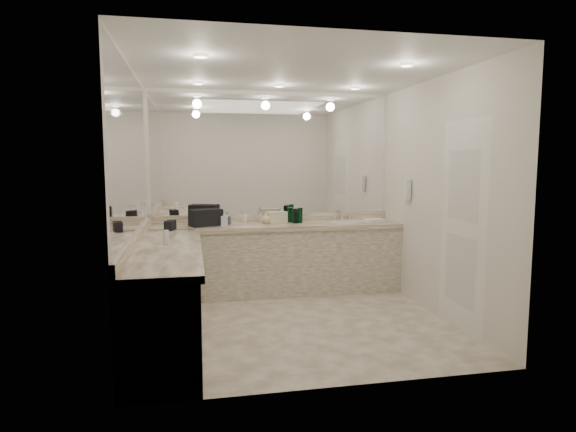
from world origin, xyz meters
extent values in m
plane|color=beige|center=(0.00, 0.00, 0.00)|extent=(3.20, 3.20, 0.00)
plane|color=white|center=(0.00, 0.00, 2.60)|extent=(3.20, 3.20, 0.00)
cube|color=silver|center=(0.00, 1.50, 1.30)|extent=(3.20, 0.02, 2.60)
cube|color=silver|center=(-1.60, 0.00, 1.30)|extent=(0.02, 3.00, 2.60)
cube|color=silver|center=(1.60, 0.00, 1.30)|extent=(0.02, 3.00, 2.60)
cube|color=beige|center=(0.00, 1.20, 0.42)|extent=(3.20, 0.60, 0.84)
cube|color=beige|center=(0.00, 1.19, 0.87)|extent=(3.20, 0.64, 0.06)
cube|color=beige|center=(-1.30, -0.30, 0.42)|extent=(0.60, 2.40, 0.84)
cube|color=beige|center=(-1.29, -0.30, 0.87)|extent=(0.64, 2.42, 0.06)
cube|color=beige|center=(0.00, 1.48, 0.95)|extent=(3.20, 0.04, 0.10)
cube|color=beige|center=(-1.58, 0.00, 0.95)|extent=(0.04, 3.00, 0.10)
cube|color=white|center=(0.00, 1.49, 1.77)|extent=(3.12, 0.01, 1.55)
cube|color=white|center=(-1.59, 0.00, 1.77)|extent=(0.01, 2.92, 1.55)
cylinder|color=white|center=(0.95, 1.20, 0.90)|extent=(0.44, 0.44, 0.03)
cube|color=silver|center=(0.95, 1.41, 0.97)|extent=(0.24, 0.16, 0.14)
cube|color=white|center=(1.56, 0.70, 1.35)|extent=(0.06, 0.10, 0.24)
cube|color=white|center=(1.59, -0.50, 1.05)|extent=(0.02, 0.82, 2.10)
cube|color=black|center=(-0.89, 1.16, 1.01)|extent=(0.43, 0.34, 0.21)
cube|color=black|center=(-1.30, 0.85, 0.95)|extent=(0.14, 0.22, 0.11)
cube|color=beige|center=(0.01, 1.26, 0.97)|extent=(0.29, 0.22, 0.15)
cube|color=white|center=(1.31, 1.14, 0.92)|extent=(0.27, 0.20, 0.04)
cylinder|color=white|center=(-1.30, -0.14, 0.97)|extent=(0.06, 0.06, 0.14)
imported|color=silver|center=(-0.80, 1.18, 1.00)|extent=(0.08, 0.08, 0.20)
imported|color=silver|center=(-0.66, 1.12, 0.99)|extent=(0.09, 0.09, 0.19)
imported|color=#E1BB83|center=(-0.12, 1.20, 0.98)|extent=(0.15, 0.15, 0.16)
cylinder|color=#0A4225|center=(0.26, 1.20, 0.99)|extent=(0.07, 0.07, 0.19)
cylinder|color=#0A4225|center=(0.22, 1.35, 1.00)|extent=(0.07, 0.07, 0.19)
cylinder|color=#0A4225|center=(0.32, 1.22, 1.00)|extent=(0.06, 0.06, 0.20)
cylinder|color=#0A4225|center=(0.25, 1.27, 0.99)|extent=(0.07, 0.07, 0.19)
cylinder|color=#E57F66|center=(-0.70, 1.29, 0.95)|extent=(0.04, 0.04, 0.10)
cylinder|color=white|center=(-0.38, 1.30, 0.97)|extent=(0.04, 0.04, 0.13)
cylinder|color=#3F3F4C|center=(-0.60, 1.24, 0.95)|extent=(0.05, 0.05, 0.10)
cylinder|color=white|center=(-0.17, 1.31, 0.96)|extent=(0.04, 0.04, 0.13)
cylinder|color=silver|center=(-0.98, 1.16, 0.95)|extent=(0.04, 0.04, 0.10)
cylinder|color=silver|center=(-0.62, 1.29, 0.96)|extent=(0.06, 0.06, 0.11)
camera|label=1|loc=(-1.05, -4.81, 1.68)|focal=30.00mm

